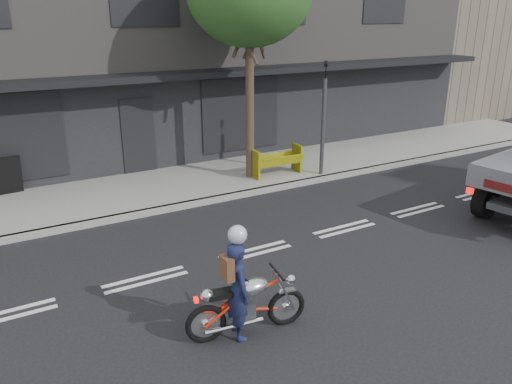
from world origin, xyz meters
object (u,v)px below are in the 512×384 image
object	(u,v)px
traffic_light_pole	(323,125)
sandwich_board	(8,175)
rider	(238,290)
motorcycle	(247,303)
construction_barrier	(281,162)

from	to	relation	value
traffic_light_pole	sandwich_board	world-z (taller)	traffic_light_pole
rider	sandwich_board	xyz separation A→B (m)	(-2.52, 8.39, -0.12)
traffic_light_pole	sandwich_board	xyz separation A→B (m)	(-8.38, 2.65, -0.97)
motorcycle	rider	bearing A→B (deg)	-170.77
construction_barrier	rider	bearing A→B (deg)	-127.12
construction_barrier	sandwich_board	xyz separation A→B (m)	(-7.16, 2.27, 0.09)
rider	sandwich_board	bearing A→B (deg)	26.00
sandwich_board	traffic_light_pole	bearing A→B (deg)	-23.29
traffic_light_pole	construction_barrier	xyz separation A→B (m)	(-1.22, 0.38, -1.06)
traffic_light_pole	sandwich_board	bearing A→B (deg)	162.45
motorcycle	rider	size ratio (longest dim) A/B	1.23
motorcycle	construction_barrier	xyz separation A→B (m)	(4.48, 6.12, 0.07)
traffic_light_pole	rider	size ratio (longest dim) A/B	2.19
rider	construction_barrier	size ratio (longest dim) A/B	1.01
traffic_light_pole	rider	world-z (taller)	traffic_light_pole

